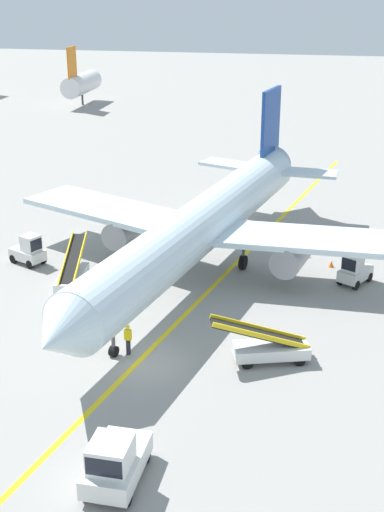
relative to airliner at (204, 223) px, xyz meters
name	(u,v)px	position (x,y,z in m)	size (l,w,h in m)	color
ground_plane	(142,363)	(-0.96, -12.21, -3.42)	(300.00, 300.00, 0.00)	gray
taxi_line_yellow	(179,320)	(-0.12, -7.21, -3.41)	(0.30, 80.00, 0.01)	yellow
airliner	(204,223)	(0.00, 0.00, 0.00)	(27.97, 35.06, 10.10)	silver
pushback_tug	(115,462)	(0.35, -21.06, -2.42)	(1.98, 3.64, 2.20)	silver
baggage_tug_near_wing	(29,251)	(-11.89, -0.95, -2.49)	(2.72, 2.19, 2.10)	silver
baggage_tug_by_cargo_door	(354,270)	(9.67, -0.05, -2.49)	(2.33, 2.73, 2.10)	silver
belt_loader_forward_hold	(72,275)	(-7.74, -3.86, -2.64)	(2.04, 5.14, 2.59)	silver
belt_loader_aft_hold	(269,347)	(5.26, -10.69, -2.64)	(5.15, 2.69, 2.59)	silver
ground_crew_marshaller	(128,339)	(-1.90, -11.44, -2.51)	(0.36, 0.24, 1.70)	#26262D
safety_cone_nose_left	(138,272)	(-4.12, -1.46, -3.20)	(0.36, 0.36, 0.44)	orange
safety_cone_nose_right	(308,254)	(6.63, 3.92, -3.20)	(0.36, 0.36, 0.44)	orange
safety_cone_wingtip_left	(331,264)	(8.25, 2.44, -3.20)	(0.36, 0.36, 0.44)	orange
distant_aircraft_mid_left	(81,83)	(-29.46, 59.33, -0.20)	(3.00, 10.10, 8.80)	silver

